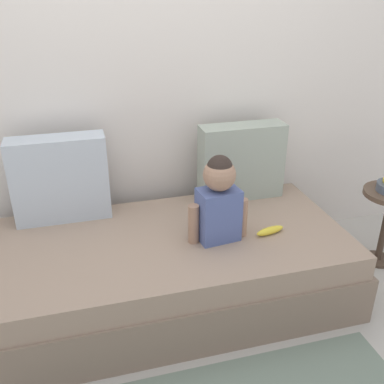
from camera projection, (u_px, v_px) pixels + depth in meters
ground_plane at (172, 298)px, 2.50m from camera, size 12.00×12.00×0.00m
back_wall at (144, 56)px, 2.48m from camera, size 5.13×0.10×2.49m
couch at (171, 269)px, 2.41m from camera, size 1.93×0.94×0.40m
throw_pillow_left at (60, 179)px, 2.42m from camera, size 0.52×0.16×0.48m
throw_pillow_right at (241, 162)px, 2.67m from camera, size 0.51×0.16×0.46m
toddler at (219, 198)px, 2.22m from camera, size 0.32×0.17×0.46m
banana at (270, 231)px, 2.35m from camera, size 0.18×0.08×0.04m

